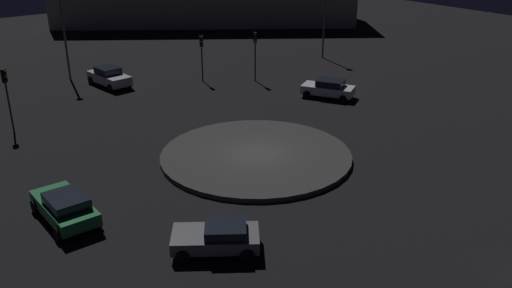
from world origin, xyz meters
TOP-DOWN VIEW (x-y plane):
  - ground_plane at (0.00, 0.00)m, footprint 119.62×119.62m
  - roundabout_island at (0.00, 0.00)m, footprint 11.59×11.59m
  - car_silver at (19.57, 0.74)m, footprint 4.59×2.49m
  - car_grey at (-6.86, 7.43)m, footprint 3.76×4.20m
  - car_green at (-0.26, 11.79)m, footprint 4.45×2.15m
  - car_white at (5.81, -11.86)m, footprint 4.44×3.57m
  - traffic_light_east at (15.82, -6.32)m, footprint 0.39×0.36m
  - traffic_light_northeast at (13.40, 10.40)m, footprint 0.39×0.37m
  - traffic_light_southeast at (13.11, -10.06)m, footprint 0.39×0.37m
  - streetlamp_east at (23.63, 2.69)m, footprint 0.57×0.57m
  - streetlamp_southeast at (15.53, -20.64)m, footprint 0.58×0.58m

SIDE VIEW (x-z plane):
  - ground_plane at x=0.00m, z-range 0.00..0.00m
  - roundabout_island at x=0.00m, z-range 0.00..0.29m
  - car_grey at x=-6.86m, z-range 0.03..1.37m
  - car_white at x=5.81m, z-range 0.02..1.50m
  - car_green at x=-0.26m, z-range 0.04..1.52m
  - car_silver at x=19.57m, z-range 0.01..1.64m
  - traffic_light_east at x=15.82m, z-range 0.86..4.88m
  - traffic_light_southeast at x=13.11m, z-range 0.90..5.20m
  - traffic_light_northeast at x=13.40m, z-range 0.92..5.32m
  - streetlamp_southeast at x=15.53m, z-range 1.49..9.05m
  - streetlamp_east at x=23.63m, z-range 1.58..10.79m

